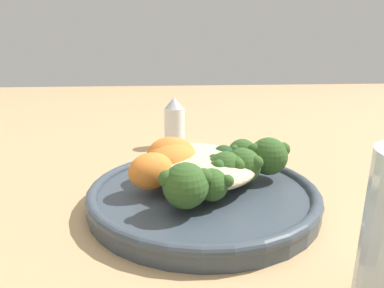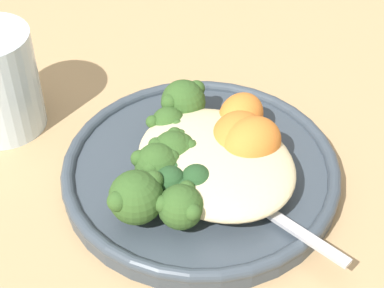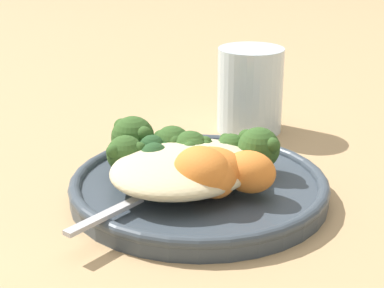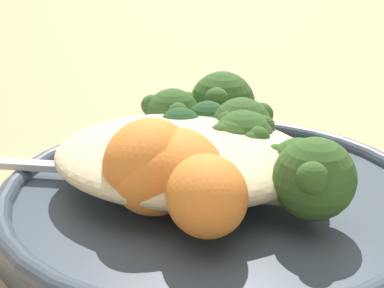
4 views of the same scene
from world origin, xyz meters
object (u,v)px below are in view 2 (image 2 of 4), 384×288
object	(u,v)px
sweet_potato_chunk_1	(251,144)
kale_tuft	(183,181)
plate	(198,173)
broccoli_stalk_4	(166,167)
quinoa_mound	(214,162)
sweet_potato_chunk_3	(241,115)
sweet_potato_chunk_0	(238,138)
broccoli_stalk_1	(178,136)
sweet_potato_chunk_2	(251,138)
spoon	(257,203)
broccoli_stalk_0	(189,113)
broccoli_stalk_3	(182,156)
broccoli_stalk_5	(146,196)
broccoli_stalk_2	(185,156)
broccoli_stalk_6	(188,203)

from	to	relation	value
sweet_potato_chunk_1	kale_tuft	xyz separation A→B (m)	(0.01, 0.07, -0.01)
plate	broccoli_stalk_4	xyz separation A→B (m)	(0.00, 0.03, 0.03)
quinoa_mound	broccoli_stalk_4	distance (m)	0.04
plate	sweet_potato_chunk_3	size ratio (longest dim) A/B	5.08
sweet_potato_chunk_0	sweet_potato_chunk_3	xyz separation A→B (m)	(0.02, -0.02, -0.00)
broccoli_stalk_1	sweet_potato_chunk_0	size ratio (longest dim) A/B	1.74
sweet_potato_chunk_2	spoon	bearing A→B (deg)	140.64
sweet_potato_chunk_1	kale_tuft	world-z (taller)	sweet_potato_chunk_1
broccoli_stalk_0	plate	bearing A→B (deg)	165.19
broccoli_stalk_0	broccoli_stalk_3	size ratio (longest dim) A/B	1.58
broccoli_stalk_5	sweet_potato_chunk_0	world-z (taller)	broccoli_stalk_5
broccoli_stalk_1	sweet_potato_chunk_0	world-z (taller)	sweet_potato_chunk_0
kale_tuft	broccoli_stalk_5	bearing A→B (deg)	84.08
spoon	sweet_potato_chunk_3	bearing A→B (deg)	138.26
broccoli_stalk_0	sweet_potato_chunk_2	distance (m)	0.06
broccoli_stalk_2	broccoli_stalk_3	bearing A→B (deg)	52.18
broccoli_stalk_5	spoon	bearing A→B (deg)	158.63
broccoli_stalk_0	broccoli_stalk_1	distance (m)	0.03
sweet_potato_chunk_0	broccoli_stalk_4	bearing A→B (deg)	77.65
broccoli_stalk_3	sweet_potato_chunk_0	size ratio (longest dim) A/B	1.31
sweet_potato_chunk_3	kale_tuft	world-z (taller)	sweet_potato_chunk_3
broccoli_stalk_0	sweet_potato_chunk_2	xyz separation A→B (m)	(-0.06, -0.02, 0.00)
broccoli_stalk_0	sweet_potato_chunk_3	world-z (taller)	broccoli_stalk_0
kale_tuft	broccoli_stalk_0	bearing A→B (deg)	-43.72
broccoli_stalk_0	sweet_potato_chunk_1	xyz separation A→B (m)	(-0.07, -0.01, 0.00)
sweet_potato_chunk_1	sweet_potato_chunk_3	distance (m)	0.04
broccoli_stalk_0	sweet_potato_chunk_0	size ratio (longest dim) A/B	2.07
broccoli_stalk_2	sweet_potato_chunk_2	xyz separation A→B (m)	(-0.02, -0.06, 0.00)
sweet_potato_chunk_2	broccoli_stalk_6	bearing A→B (deg)	102.85
plate	broccoli_stalk_4	world-z (taller)	broccoli_stalk_4
quinoa_mound	spoon	xyz separation A→B (m)	(-0.05, -0.00, -0.01)
quinoa_mound	broccoli_stalk_5	distance (m)	0.07
sweet_potato_chunk_1	kale_tuft	bearing A→B (deg)	83.22
plate	broccoli_stalk_3	xyz separation A→B (m)	(0.00, 0.01, 0.03)
broccoli_stalk_2	spoon	distance (m)	0.07
broccoli_stalk_5	quinoa_mound	bearing A→B (deg)	-167.71
broccoli_stalk_1	broccoli_stalk_3	world-z (taller)	broccoli_stalk_3
broccoli_stalk_4	plate	bearing A→B (deg)	-138.37
sweet_potato_chunk_1	spoon	world-z (taller)	sweet_potato_chunk_1
sweet_potato_chunk_2	sweet_potato_chunk_3	world-z (taller)	same
broccoli_stalk_1	broccoli_stalk_4	bearing A→B (deg)	126.41
spoon	sweet_potato_chunk_1	bearing A→B (deg)	135.97
broccoli_stalk_5	sweet_potato_chunk_3	world-z (taller)	broccoli_stalk_5
sweet_potato_chunk_1	broccoli_stalk_5	bearing A→B (deg)	83.51
broccoli_stalk_2	broccoli_stalk_5	size ratio (longest dim) A/B	0.71
plate	broccoli_stalk_2	size ratio (longest dim) A/B	3.07
broccoli_stalk_0	broccoli_stalk_6	distance (m)	0.11
broccoli_stalk_6	sweet_potato_chunk_3	world-z (taller)	sweet_potato_chunk_3
sweet_potato_chunk_1	sweet_potato_chunk_0	bearing A→B (deg)	6.83
broccoli_stalk_5	sweet_potato_chunk_1	size ratio (longest dim) A/B	1.97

